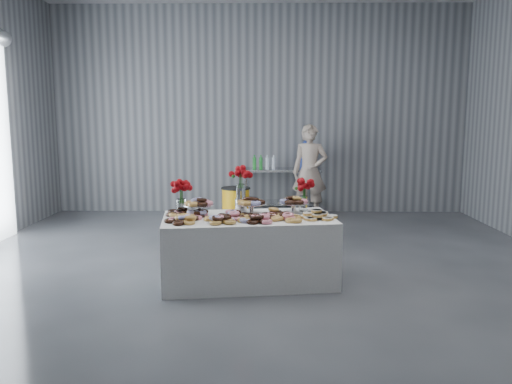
# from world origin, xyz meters

# --- Properties ---
(ground) EXTENTS (9.00, 9.00, 0.00)m
(ground) POSITION_xyz_m (0.00, 0.00, 0.00)
(ground) COLOR #35373C
(ground) RESTS_ON ground
(room_walls) EXTENTS (8.04, 9.04, 4.02)m
(room_walls) POSITION_xyz_m (-0.27, 0.07, 2.64)
(room_walls) COLOR slate
(room_walls) RESTS_ON ground
(display_table) EXTENTS (2.02, 1.25, 0.75)m
(display_table) POSITION_xyz_m (-0.08, 0.17, 0.38)
(display_table) COLOR white
(display_table) RESTS_ON ground
(prep_table) EXTENTS (1.50, 0.60, 0.90)m
(prep_table) POSITION_xyz_m (0.41, 4.10, 0.62)
(prep_table) COLOR silver
(prep_table) RESTS_ON ground
(donut_mounds) EXTENTS (1.90, 1.04, 0.09)m
(donut_mounds) POSITION_xyz_m (-0.08, 0.12, 0.80)
(donut_mounds) COLOR gold
(donut_mounds) RESTS_ON display_table
(cake_stand_left) EXTENTS (0.36, 0.36, 0.17)m
(cake_stand_left) POSITION_xyz_m (-0.65, 0.25, 0.89)
(cake_stand_left) COLOR silver
(cake_stand_left) RESTS_ON display_table
(cake_stand_mid) EXTENTS (0.36, 0.36, 0.17)m
(cake_stand_mid) POSITION_xyz_m (-0.06, 0.33, 0.89)
(cake_stand_mid) COLOR silver
(cake_stand_mid) RESTS_ON display_table
(cake_stand_right) EXTENTS (0.36, 0.36, 0.17)m
(cake_stand_right) POSITION_xyz_m (0.44, 0.40, 0.89)
(cake_stand_right) COLOR silver
(cake_stand_right) RESTS_ON display_table
(danish_pile) EXTENTS (0.48, 0.48, 0.11)m
(danish_pile) POSITION_xyz_m (0.68, 0.13, 0.81)
(danish_pile) COLOR white
(danish_pile) RESTS_ON display_table
(bouquet_left) EXTENTS (0.26, 0.26, 0.42)m
(bouquet_left) POSITION_xyz_m (-0.86, 0.32, 1.05)
(bouquet_left) COLOR white
(bouquet_left) RESTS_ON display_table
(bouquet_right) EXTENTS (0.26, 0.26, 0.42)m
(bouquet_right) POSITION_xyz_m (0.57, 0.57, 1.05)
(bouquet_right) COLOR white
(bouquet_right) RESTS_ON display_table
(bouquet_center) EXTENTS (0.26, 0.26, 0.57)m
(bouquet_center) POSITION_xyz_m (-0.18, 0.51, 1.13)
(bouquet_center) COLOR silver
(bouquet_center) RESTS_ON display_table
(water_jug) EXTENTS (0.28, 0.28, 0.55)m
(water_jug) POSITION_xyz_m (0.91, 4.10, 1.15)
(water_jug) COLOR blue
(water_jug) RESTS_ON prep_table
(drink_bottles) EXTENTS (0.54, 0.08, 0.27)m
(drink_bottles) POSITION_xyz_m (0.09, 4.00, 1.04)
(drink_bottles) COLOR #268C33
(drink_bottles) RESTS_ON prep_table
(person) EXTENTS (0.68, 0.49, 1.74)m
(person) POSITION_xyz_m (0.93, 3.76, 0.87)
(person) COLOR #CC8C93
(person) RESTS_ON ground
(trash_barrel) EXTENTS (0.51, 0.51, 0.66)m
(trash_barrel) POSITION_xyz_m (-0.40, 3.22, 0.33)
(trash_barrel) COLOR yellow
(trash_barrel) RESTS_ON ground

